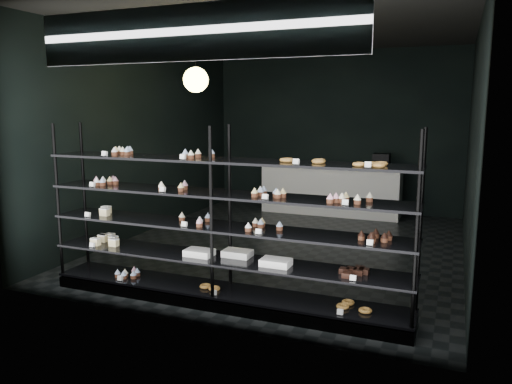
% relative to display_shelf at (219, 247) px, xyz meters
% --- Properties ---
extents(room, '(5.01, 6.01, 3.20)m').
position_rel_display_shelf_xyz_m(room, '(-0.05, 2.45, 0.97)').
color(room, black).
rests_on(room, ground).
extents(display_shelf, '(4.00, 0.50, 1.91)m').
position_rel_display_shelf_xyz_m(display_shelf, '(0.00, 0.00, 0.00)').
color(display_shelf, black).
rests_on(display_shelf, room).
extents(signage, '(3.30, 0.05, 0.50)m').
position_rel_display_shelf_xyz_m(signage, '(-0.05, -0.48, 2.12)').
color(signage, '#0D0C3D').
rests_on(signage, room).
extents(pendant_lamp, '(0.34, 0.34, 0.90)m').
position_rel_display_shelf_xyz_m(pendant_lamp, '(-1.05, 1.47, 1.82)').
color(pendant_lamp, black).
rests_on(pendant_lamp, room).
extents(service_counter, '(2.79, 0.65, 1.23)m').
position_rel_display_shelf_xyz_m(service_counter, '(0.02, 4.95, -0.13)').
color(service_counter, silver).
rests_on(service_counter, room).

